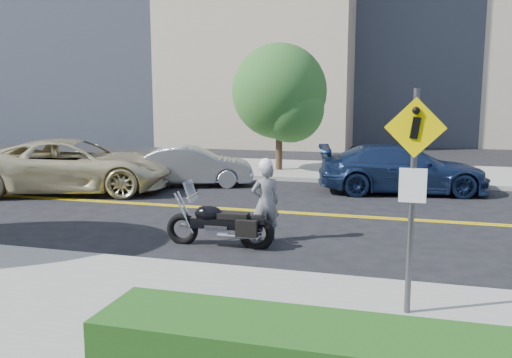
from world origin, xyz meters
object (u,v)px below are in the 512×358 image
object	(u,v)px
pedestrian_sign	(413,181)
suv	(74,166)
parked_car_silver	(192,166)
parked_car_blue	(402,169)
motorcyclist	(266,200)
motorcycle	(220,214)

from	to	relation	value
pedestrian_sign	suv	xyz separation A→B (m)	(-10.12, 7.41, -1.12)
parked_car_silver	parked_car_blue	xyz separation A→B (m)	(6.82, 0.57, 0.09)
pedestrian_sign	motorcyclist	size ratio (longest dim) A/B	1.71
parked_car_silver	suv	bearing A→B (deg)	104.73
motorcyclist	parked_car_blue	distance (m)	7.12
motorcyclist	parked_car_silver	bearing A→B (deg)	-85.46
motorcyclist	parked_car_silver	size ratio (longest dim) A/B	0.43
motorcyclist	parked_car_silver	world-z (taller)	motorcyclist
motorcyclist	parked_car_blue	bearing A→B (deg)	-142.16
pedestrian_sign	parked_car_silver	xyz separation A→B (m)	(-7.01, 9.55, -1.29)
parked_car_silver	parked_car_blue	world-z (taller)	parked_car_blue
motorcycle	suv	xyz separation A→B (m)	(-6.42, 4.52, 0.17)
motorcycle	suv	bearing A→B (deg)	142.05
pedestrian_sign	motorcycle	distance (m)	4.86
motorcycle	parked_car_blue	xyz separation A→B (m)	(3.50, 7.23, 0.09)
motorcycle	suv	world-z (taller)	suv
pedestrian_sign	motorcyclist	xyz separation A→B (m)	(-2.90, 3.54, -1.08)
suv	parked_car_silver	size ratio (longest dim) A/B	1.49
suv	pedestrian_sign	bearing A→B (deg)	-144.27
pedestrian_sign	motorcycle	bearing A→B (deg)	141.98
pedestrian_sign	parked_car_blue	bearing A→B (deg)	91.09
motorcyclist	parked_car_silver	xyz separation A→B (m)	(-4.11, 6.01, -0.21)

